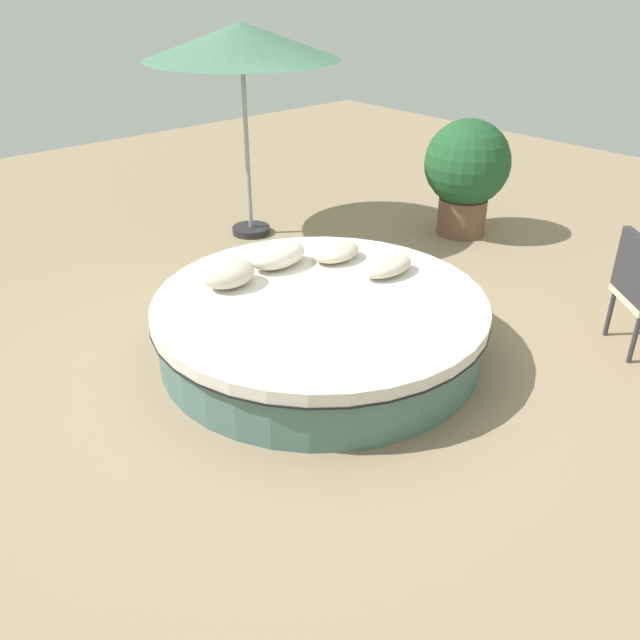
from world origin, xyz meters
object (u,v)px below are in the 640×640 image
at_px(round_bed, 320,325).
at_px(patio_umbrella, 241,43).
at_px(throw_pillow_3, 229,273).
at_px(throw_pillow_0, 387,266).
at_px(throw_pillow_2, 277,255).
at_px(throw_pillow_1, 336,252).
at_px(planter, 467,170).

height_order(round_bed, patio_umbrella, patio_umbrella).
xyz_separation_m(round_bed, throw_pillow_3, (-0.40, 0.66, 0.35)).
bearing_deg(round_bed, throw_pillow_0, -3.54).
bearing_deg(throw_pillow_2, throw_pillow_3, -175.82).
relative_size(throw_pillow_0, throw_pillow_1, 1.09).
xyz_separation_m(round_bed, throw_pillow_0, (0.72, -0.04, 0.32)).
height_order(throw_pillow_2, patio_umbrella, patio_umbrella).
relative_size(throw_pillow_0, throw_pillow_2, 0.92).
bearing_deg(throw_pillow_1, throw_pillow_3, 169.30).
bearing_deg(patio_umbrella, throw_pillow_3, -130.05).
height_order(throw_pillow_0, throw_pillow_2, throw_pillow_2).
height_order(patio_umbrella, planter, patio_umbrella).
relative_size(round_bed, throw_pillow_0, 5.26).
bearing_deg(planter, throw_pillow_2, -175.84).
distance_m(throw_pillow_0, throw_pillow_3, 1.33).
distance_m(throw_pillow_1, throw_pillow_3, 1.03).
bearing_deg(throw_pillow_0, throw_pillow_2, 128.38).
relative_size(throw_pillow_1, throw_pillow_2, 0.85).
distance_m(throw_pillow_0, throw_pillow_2, 0.95).
distance_m(round_bed, throw_pillow_3, 0.85).
distance_m(throw_pillow_2, throw_pillow_3, 0.53).
bearing_deg(planter, patio_umbrella, 138.45).
bearing_deg(throw_pillow_0, throw_pillow_3, 147.71).
distance_m(round_bed, patio_umbrella, 3.36).
xyz_separation_m(round_bed, patio_umbrella, (1.19, 2.56, 1.83)).
xyz_separation_m(round_bed, planter, (3.04, 0.91, 0.50)).
height_order(round_bed, throw_pillow_1, throw_pillow_1).
bearing_deg(throw_pillow_3, planter, 4.16).
height_order(throw_pillow_2, planter, planter).
xyz_separation_m(throw_pillow_0, patio_umbrella, (0.47, 2.60, 1.52)).
height_order(throw_pillow_2, throw_pillow_3, throw_pillow_2).
height_order(throw_pillow_1, throw_pillow_2, throw_pillow_2).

